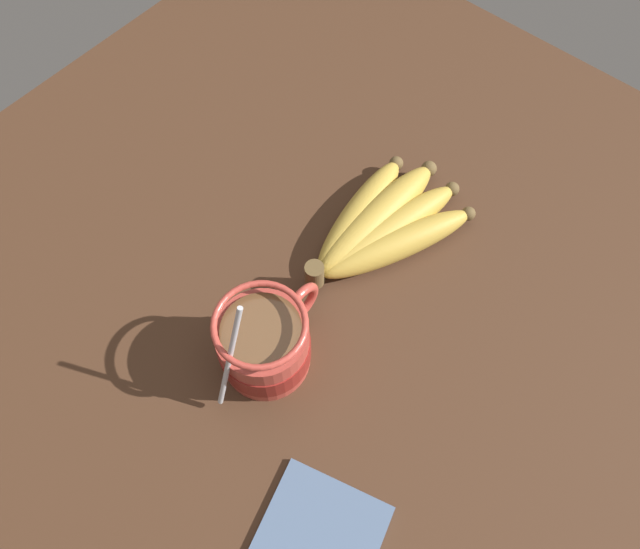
% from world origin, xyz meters
% --- Properties ---
extents(table, '(1.01, 1.01, 0.03)m').
position_xyz_m(table, '(0.00, 0.00, 0.02)').
color(table, '#422819').
rests_on(table, ground).
extents(coffee_mug, '(0.14, 0.09, 0.14)m').
position_xyz_m(coffee_mug, '(-0.06, 0.03, 0.07)').
color(coffee_mug, '#B23D33').
rests_on(coffee_mug, table).
extents(banana_bunch, '(0.21, 0.13, 0.04)m').
position_xyz_m(banana_bunch, '(0.12, 0.04, 0.05)').
color(banana_bunch, brown).
rests_on(banana_bunch, table).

